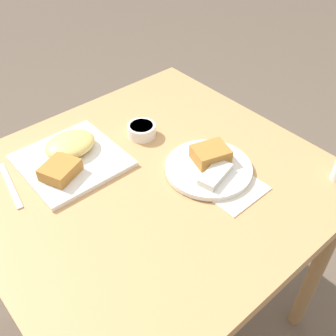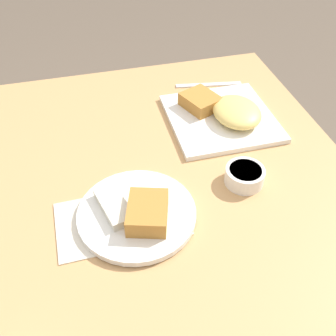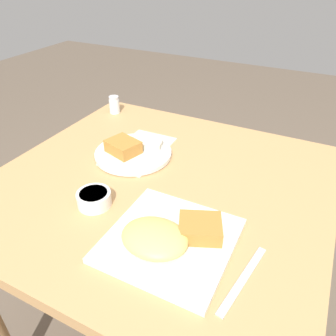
# 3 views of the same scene
# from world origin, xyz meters

# --- Properties ---
(ground_plane) EXTENTS (8.00, 8.00, 0.00)m
(ground_plane) POSITION_xyz_m (0.00, 0.00, 0.00)
(ground_plane) COLOR brown
(dining_table) EXTENTS (0.94, 0.89, 0.77)m
(dining_table) POSITION_xyz_m (0.00, 0.00, 0.68)
(dining_table) COLOR tan
(dining_table) RESTS_ON ground_plane
(menu_card) EXTENTS (0.16, 0.27, 0.00)m
(menu_card) POSITION_xyz_m (-0.14, 0.12, 0.78)
(menu_card) COLOR beige
(menu_card) RESTS_ON dining_table
(plate_square_near) EXTENTS (0.27, 0.27, 0.06)m
(plate_square_near) POSITION_xyz_m (0.13, -0.21, 0.80)
(plate_square_near) COLOR white
(plate_square_near) RESTS_ON dining_table
(plate_oval_far) EXTENTS (0.25, 0.25, 0.05)m
(plate_oval_far) POSITION_xyz_m (-0.14, 0.08, 0.79)
(plate_oval_far) COLOR white
(plate_oval_far) RESTS_ON menu_card
(sauce_ramekin) EXTENTS (0.09, 0.09, 0.04)m
(sauce_ramekin) POSITION_xyz_m (-0.10, -0.17, 0.79)
(sauce_ramekin) COLOR white
(sauce_ramekin) RESTS_ON dining_table
(butter_knife) EXTENTS (0.05, 0.20, 0.00)m
(butter_knife) POSITION_xyz_m (0.31, -0.22, 0.78)
(butter_knife) COLOR silver
(butter_knife) RESTS_ON dining_table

